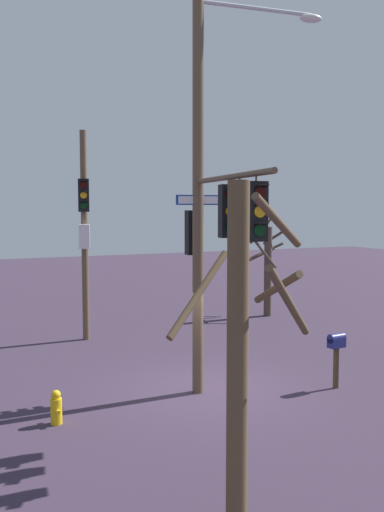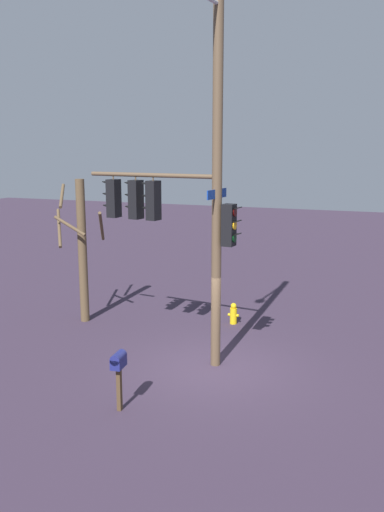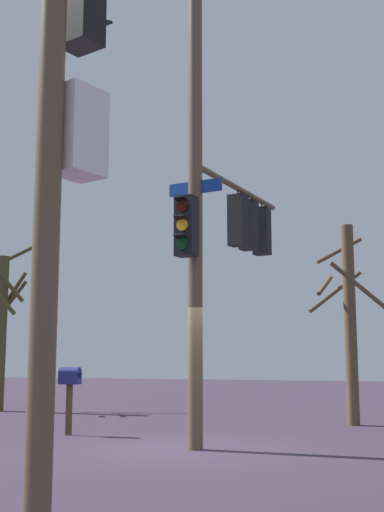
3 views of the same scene
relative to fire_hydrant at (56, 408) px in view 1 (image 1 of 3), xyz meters
name	(u,v)px [view 1 (image 1 of 3)]	position (x,y,z in m)	size (l,w,h in m)	color
ground_plane	(205,390)	(-0.58, 3.82, -0.34)	(80.00, 80.00, 0.00)	#372A3C
main_signal_pole_assembly	(215,191)	(0.26, 3.61, 4.59)	(4.72, 3.88, 9.77)	brown
secondary_pole_assembly	(84,228)	(-7.05, 2.45, 3.53)	(0.77, 0.46, 7.18)	brown
fire_hydrant	(56,408)	(0.00, 0.00, 0.00)	(0.38, 0.24, 0.73)	yellow
mailbox	(336,345)	(0.68, 6.88, 0.76)	(0.28, 0.46, 1.41)	#4C3823
bare_tree_behind_pole	(240,349)	(4.95, 1.56, 2.26)	(2.04, 2.03, 4.92)	brown
bare_tree_corner	(267,266)	(-8.16, 10.55, 1.76)	(2.02, 2.00, 4.16)	#493A32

